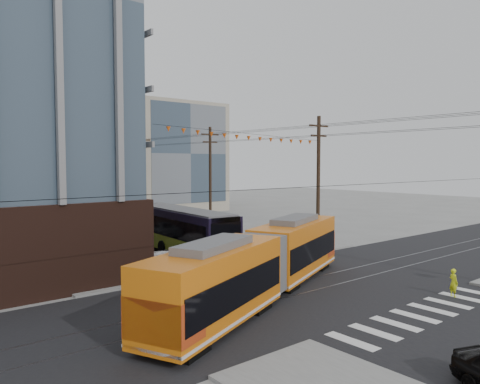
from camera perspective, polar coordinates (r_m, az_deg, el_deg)
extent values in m
plane|color=slate|center=(26.27, 15.60, -12.46)|extent=(160.00, 160.00, 0.00)
cube|color=gray|center=(72.38, -9.13, 4.16)|extent=(14.00, 14.00, 16.00)
cube|color=#8C99A5|center=(91.00, -14.46, 3.34)|extent=(16.00, 16.00, 14.00)
cylinder|color=black|center=(76.19, -17.06, 2.14)|extent=(0.30, 0.30, 11.00)
imported|color=#B7B7B7|center=(31.16, -9.90, -8.40)|extent=(2.22, 4.79, 1.52)
imported|color=beige|center=(37.33, -15.04, -6.67)|extent=(2.32, 4.59, 1.28)
imported|color=#54575A|center=(43.60, -18.80, -5.14)|extent=(2.91, 5.49, 1.47)
imported|color=#D7E719|center=(28.05, 24.59, -10.02)|extent=(0.55, 0.65, 1.52)
cube|color=slate|center=(40.20, 7.57, -6.23)|extent=(1.26, 3.79, 0.74)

